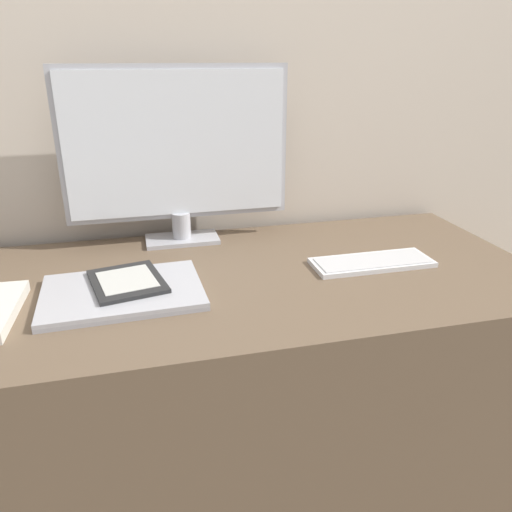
{
  "coord_description": "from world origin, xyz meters",
  "views": [
    {
      "loc": [
        -0.18,
        -0.91,
        1.22
      ],
      "look_at": [
        0.09,
        0.14,
        0.79
      ],
      "focal_mm": 35.0,
      "sensor_mm": 36.0,
      "label": 1
    }
  ],
  "objects_px": {
    "laptop": "(123,292)",
    "ereader": "(127,281)",
    "monitor": "(177,152)",
    "keyboard": "(372,262)"
  },
  "relations": [
    {
      "from": "monitor",
      "to": "ereader",
      "type": "xyz_separation_m",
      "value": [
        -0.16,
        -0.3,
        -0.23
      ]
    },
    {
      "from": "monitor",
      "to": "laptop",
      "type": "xyz_separation_m",
      "value": [
        -0.17,
        -0.32,
        -0.25
      ]
    },
    {
      "from": "laptop",
      "to": "ereader",
      "type": "distance_m",
      "value": 0.03
    },
    {
      "from": "monitor",
      "to": "laptop",
      "type": "bearing_deg",
      "value": -117.2
    },
    {
      "from": "laptop",
      "to": "ereader",
      "type": "bearing_deg",
      "value": 67.1
    },
    {
      "from": "monitor",
      "to": "ereader",
      "type": "distance_m",
      "value": 0.41
    },
    {
      "from": "monitor",
      "to": "laptop",
      "type": "relative_size",
      "value": 1.73
    },
    {
      "from": "keyboard",
      "to": "laptop",
      "type": "bearing_deg",
      "value": -177.35
    },
    {
      "from": "laptop",
      "to": "monitor",
      "type": "bearing_deg",
      "value": 62.8
    },
    {
      "from": "monitor",
      "to": "keyboard",
      "type": "distance_m",
      "value": 0.59
    }
  ]
}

